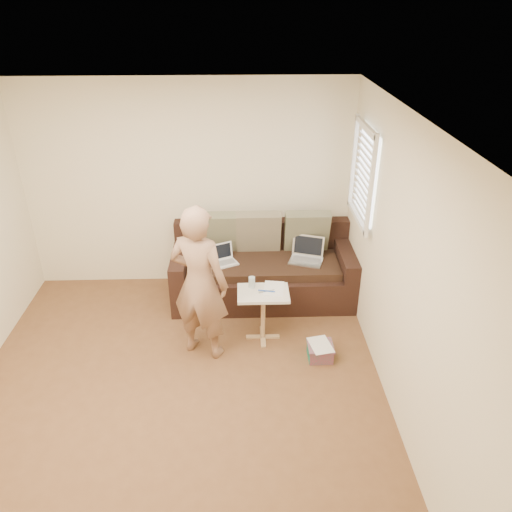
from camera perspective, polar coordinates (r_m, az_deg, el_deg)
name	(u,v)px	position (r m, az deg, el deg)	size (l,w,h in m)	color
floor	(177,399)	(4.96, -9.07, -15.93)	(4.50, 4.50, 0.00)	brown
ceiling	(149,124)	(3.68, -12.19, 14.61)	(4.50, 4.50, 0.00)	white
wall_back	(189,187)	(6.19, -7.76, 7.86)	(4.00, 4.00, 0.00)	beige
wall_right	(405,278)	(4.34, 16.69, -2.44)	(4.50, 4.50, 0.00)	beige
window_blinds	(363,174)	(5.48, 12.23, 9.20)	(0.12, 0.88, 1.08)	white
sofa	(263,267)	(6.10, 0.82, -1.26)	(2.20, 0.95, 0.85)	black
pillow_left	(214,232)	(6.15, -4.86, 2.73)	(0.55, 0.14, 0.55)	#676A4E
pillow_mid	(258,232)	(6.14, 0.28, 2.78)	(0.55, 0.14, 0.55)	#6C684D
pillow_right	(307,231)	(6.19, 5.84, 2.84)	(0.55, 0.14, 0.55)	#676A4E
laptop_silver	(306,262)	(6.05, 5.74, -0.64)	(0.39, 0.28, 0.26)	#B7BABC
laptop_white	(224,264)	(5.98, -3.66, -0.92)	(0.30, 0.22, 0.22)	white
person	(199,283)	(4.99, -6.51, -3.15)	(0.62, 0.42, 1.69)	#8F654E
side_table	(263,315)	(5.45, 0.81, -6.83)	(0.55, 0.38, 0.60)	silver
drinking_glass	(252,282)	(5.33, -0.48, -3.03)	(0.07, 0.07, 0.12)	silver
scissors	(267,291)	(5.28, 1.22, -4.05)	(0.18, 0.10, 0.02)	silver
paper_on_table	(274,288)	(5.34, 2.05, -3.73)	(0.21, 0.30, 0.00)	white
striped_box	(320,351)	(5.34, 7.37, -10.79)	(0.27, 0.27, 0.17)	#C41D51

